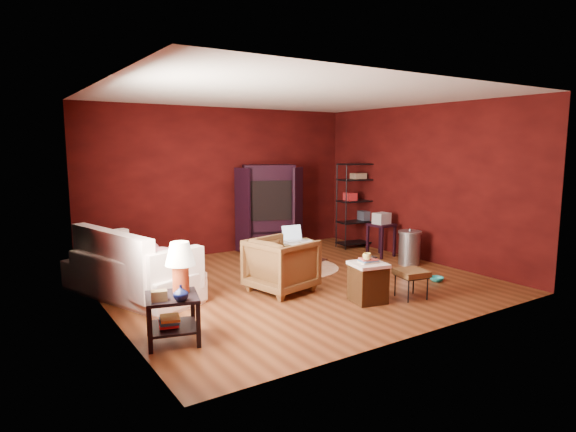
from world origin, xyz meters
name	(u,v)px	position (x,y,z in m)	size (l,w,h in m)	color
room	(294,191)	(-0.04, -0.01, 1.40)	(5.54, 5.04, 2.84)	brown
sofa	(130,267)	(-2.31, 0.66, 0.42)	(2.14, 0.63, 0.84)	white
armchair	(282,262)	(-0.43, -0.29, 0.43)	(0.83, 0.77, 0.85)	black
pet_bowl_steel	(410,257)	(2.29, -0.22, 0.13)	(0.26, 0.06, 0.26)	silver
pet_bowl_turquoise	(437,275)	(1.85, -1.17, 0.11)	(0.21, 0.07, 0.21)	teal
vase	(181,293)	(-2.35, -1.40, 0.59)	(0.16, 0.16, 0.16)	#0C123D
mug	(367,256)	(0.21, -1.38, 0.65)	(0.11, 0.09, 0.11)	#FFEA7C
side_table	(176,282)	(-2.30, -1.15, 0.64)	(0.66, 0.66, 1.06)	black
sofa_cushions	(131,266)	(-2.29, 0.67, 0.43)	(1.31, 2.23, 0.88)	white
hamper	(368,282)	(0.28, -1.33, 0.28)	(0.52, 0.52, 0.62)	#44240F
footstool	(412,274)	(0.89, -1.53, 0.34)	(0.45, 0.45, 0.39)	black
rug_round	(296,268)	(0.47, 0.69, 0.01)	(1.80, 1.80, 0.01)	#F0E7C8
rug_oriental	(294,263)	(0.62, 0.94, 0.02)	(1.37, 1.20, 0.01)	#531E16
laptop_desk	(296,245)	(0.26, 0.37, 0.48)	(0.68, 0.55, 0.78)	#9B8047
tv_armoire	(269,207)	(0.79, 2.12, 0.89)	(1.26, 0.99, 1.71)	black
wire_shelving	(358,201)	(2.54, 1.46, 0.95)	(0.88, 0.46, 1.73)	black
small_stand	(381,224)	(2.33, 0.56, 0.62)	(0.45, 0.45, 0.83)	black
trash_can	(409,247)	(2.31, -0.18, 0.30)	(0.51, 0.51, 0.64)	#9B9AA2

